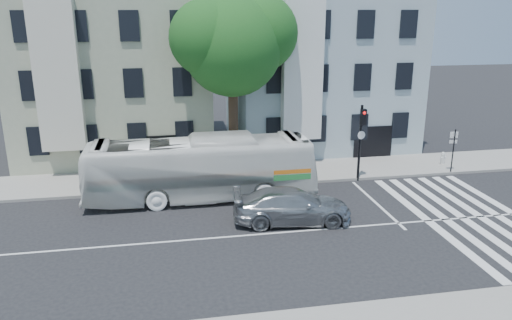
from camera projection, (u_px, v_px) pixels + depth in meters
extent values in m
plane|color=black|center=(261.00, 234.00, 21.99)|extent=(120.00, 120.00, 0.00)
cube|color=gray|center=(235.00, 175.00, 29.49)|extent=(80.00, 4.00, 0.15)
cube|color=#A8AB8F|center=(116.00, 71.00, 33.27)|extent=(12.00, 10.00, 11.00)
cube|color=#97ABB3|center=(317.00, 67.00, 35.69)|extent=(12.00, 10.00, 11.00)
cylinder|color=#2D2116|center=(233.00, 132.00, 29.22)|extent=(0.56, 0.56, 5.20)
sphere|color=#164519|center=(232.00, 46.00, 27.78)|extent=(5.60, 5.60, 5.60)
sphere|color=#164519|center=(259.00, 33.00, 28.23)|extent=(4.40, 4.40, 4.40)
sphere|color=#164519|center=(207.00, 38.00, 27.11)|extent=(4.20, 4.20, 4.20)
sphere|color=#164519|center=(234.00, 14.00, 28.47)|extent=(3.80, 3.80, 3.80)
sphere|color=#164519|center=(221.00, 64.00, 28.54)|extent=(3.40, 3.40, 3.40)
imported|color=white|center=(201.00, 168.00, 25.67)|extent=(2.80, 11.84, 3.30)
imported|color=#A2A4A8|center=(292.00, 206.00, 23.07)|extent=(2.74, 5.65, 1.58)
cylinder|color=black|center=(360.00, 144.00, 28.22)|extent=(0.15, 0.15, 4.41)
cube|color=black|center=(363.00, 117.00, 27.53)|extent=(0.33, 0.28, 0.89)
sphere|color=red|center=(364.00, 113.00, 27.33)|extent=(0.17, 0.17, 0.17)
cylinder|color=white|center=(361.00, 135.00, 27.93)|extent=(0.46, 0.11, 0.46)
cylinder|color=silver|center=(443.00, 159.00, 31.39)|extent=(0.25, 0.25, 0.62)
sphere|color=silver|center=(443.00, 154.00, 31.29)|extent=(0.23, 0.23, 0.23)
cylinder|color=silver|center=(443.00, 158.00, 31.36)|extent=(0.44, 0.27, 0.14)
cylinder|color=black|center=(453.00, 151.00, 29.51)|extent=(0.07, 0.07, 2.62)
cube|color=white|center=(454.00, 135.00, 29.33)|extent=(0.47, 0.08, 0.37)
cube|color=white|center=(453.00, 142.00, 29.45)|extent=(0.47, 0.08, 0.19)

